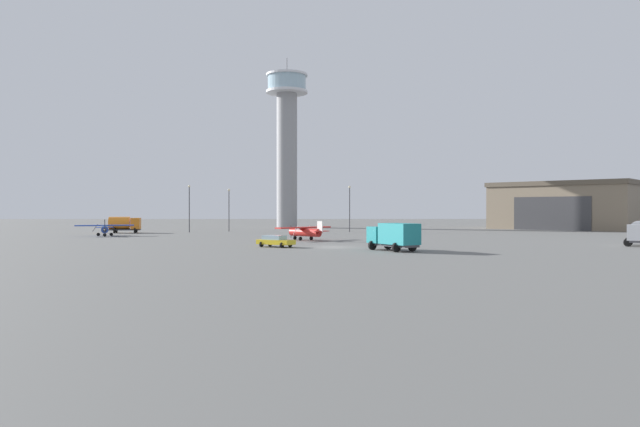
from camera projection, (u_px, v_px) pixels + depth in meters
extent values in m
plane|color=#60605E|center=(333.00, 247.00, 67.26)|extent=(400.00, 400.00, 0.00)
cylinder|color=gray|center=(287.00, 160.00, 140.97)|extent=(5.03, 5.03, 32.96)
cylinder|color=silver|center=(287.00, 92.00, 140.85)|extent=(10.18, 10.18, 0.60)
cylinder|color=#99B7C6|center=(287.00, 84.00, 140.83)|extent=(9.36, 9.36, 3.57)
cylinder|color=silver|center=(287.00, 75.00, 140.82)|extent=(10.18, 10.18, 0.50)
cylinder|color=#38383D|center=(287.00, 66.00, 140.81)|extent=(0.16, 0.16, 4.00)
cube|color=#7A6B56|center=(566.00, 208.00, 128.29)|extent=(34.01, 33.23, 9.49)
cube|color=brown|center=(566.00, 185.00, 128.25)|extent=(34.86, 34.08, 1.00)
cube|color=#38383A|center=(551.00, 214.00, 121.34)|extent=(12.04, 10.89, 7.12)
cylinder|color=#2847A8|center=(105.00, 229.00, 95.02)|extent=(2.99, 5.77, 1.14)
cone|color=#38383D|center=(105.00, 230.00, 92.13)|extent=(1.03, 1.04, 0.80)
cube|color=#38383D|center=(105.00, 230.00, 92.13)|extent=(0.10, 0.08, 1.74)
cube|color=#2847A8|center=(105.00, 225.00, 94.76)|extent=(9.10, 4.37, 0.18)
cylinder|color=black|center=(95.00, 228.00, 94.25)|extent=(0.87, 0.37, 1.24)
cylinder|color=black|center=(114.00, 228.00, 95.27)|extent=(0.87, 0.37, 1.24)
cube|color=#99B7C6|center=(105.00, 228.00, 93.99)|extent=(1.20, 1.26, 0.64)
cone|color=#2847A8|center=(105.00, 228.00, 97.90)|extent=(1.23, 1.50, 0.85)
cube|color=black|center=(105.00, 224.00, 97.90)|extent=(0.44, 0.99, 1.56)
cube|color=#2847A8|center=(105.00, 227.00, 97.90)|extent=(2.87, 1.70, 0.09)
cylinder|color=black|center=(105.00, 235.00, 92.96)|extent=(0.57, 0.33, 0.55)
cylinder|color=black|center=(98.00, 234.00, 94.84)|extent=(0.57, 0.33, 0.55)
cylinder|color=black|center=(111.00, 234.00, 95.55)|extent=(0.57, 0.33, 0.55)
cylinder|color=red|center=(305.00, 232.00, 81.99)|extent=(4.77, 5.17, 1.17)
cone|color=#38383D|center=(291.00, 232.00, 84.32)|extent=(1.17, 1.18, 0.82)
cube|color=#38383D|center=(291.00, 232.00, 84.32)|extent=(0.11, 0.10, 1.79)
cube|color=red|center=(304.00, 228.00, 82.19)|extent=(7.98, 7.30, 0.19)
cylinder|color=white|center=(312.00, 230.00, 83.21)|extent=(0.74, 0.67, 1.28)
cylinder|color=white|center=(296.00, 230.00, 81.18)|extent=(0.74, 0.67, 1.28)
cube|color=#99B7C6|center=(300.00, 230.00, 82.82)|extent=(1.39, 1.39, 0.66)
cone|color=red|center=(320.00, 232.00, 79.65)|extent=(1.53, 1.57, 0.88)
cube|color=white|center=(320.00, 227.00, 79.64)|extent=(0.77, 0.85, 1.60)
cube|color=red|center=(320.00, 231.00, 79.65)|extent=(2.67, 2.51, 0.09)
cylinder|color=black|center=(295.00, 238.00, 83.66)|extent=(0.53, 0.49, 0.56)
cylinder|color=black|center=(311.00, 238.00, 82.55)|extent=(0.53, 0.49, 0.56)
cylinder|color=black|center=(300.00, 239.00, 81.15)|extent=(0.53, 0.49, 0.56)
cube|color=#38383D|center=(639.00, 241.00, 69.35)|extent=(4.48, 5.73, 0.24)
cube|color=#B7BABF|center=(638.00, 233.00, 67.62)|extent=(2.84, 2.55, 1.88)
cube|color=#99B7C6|center=(638.00, 230.00, 67.00)|extent=(1.77, 1.11, 0.94)
cylinder|color=#B7BABF|center=(639.00, 230.00, 70.14)|extent=(3.84, 4.33, 2.26)
cylinder|color=black|center=(628.00, 242.00, 68.21)|extent=(1.00, 0.75, 1.00)
cylinder|color=black|center=(629.00, 241.00, 71.33)|extent=(1.00, 0.75, 1.00)
cube|color=#38383D|center=(125.00, 230.00, 107.78)|extent=(5.85, 2.80, 0.24)
cube|color=orange|center=(136.00, 223.00, 108.11)|extent=(1.93, 2.65, 2.08)
cube|color=#99B7C6|center=(140.00, 221.00, 108.24)|extent=(0.40, 2.06, 1.04)
cylinder|color=orange|center=(120.00, 223.00, 107.61)|extent=(4.06, 2.86, 2.30)
cylinder|color=black|center=(137.00, 230.00, 109.19)|extent=(0.43, 1.03, 1.00)
cylinder|color=black|center=(135.00, 230.00, 107.03)|extent=(0.43, 1.03, 1.00)
cylinder|color=black|center=(117.00, 230.00, 108.57)|extent=(0.43, 1.03, 1.00)
cylinder|color=black|center=(114.00, 231.00, 106.41)|extent=(0.43, 1.03, 1.00)
cube|color=#38383D|center=(393.00, 245.00, 61.27)|extent=(4.86, 6.44, 0.24)
cube|color=teal|center=(380.00, 235.00, 63.22)|extent=(2.96, 2.74, 1.79)
cube|color=#99B7C6|center=(375.00, 231.00, 63.93)|extent=(1.79, 1.10, 0.89)
cube|color=teal|center=(399.00, 234.00, 60.38)|extent=(4.22, 4.89, 2.21)
cylinder|color=black|center=(372.00, 245.00, 62.62)|extent=(1.00, 0.74, 1.00)
cylinder|color=black|center=(388.00, 245.00, 63.73)|extent=(1.00, 0.74, 1.00)
cylinder|color=black|center=(396.00, 247.00, 59.09)|extent=(1.00, 0.74, 1.00)
cylinder|color=black|center=(412.00, 247.00, 60.20)|extent=(1.00, 0.74, 1.00)
cube|color=gold|center=(276.00, 242.00, 67.15)|extent=(4.73, 3.94, 0.55)
cube|color=#99B7C6|center=(274.00, 238.00, 67.27)|extent=(2.98, 2.73, 0.50)
cylinder|color=black|center=(290.00, 244.00, 67.09)|extent=(0.49, 0.63, 0.64)
cylinder|color=black|center=(282.00, 245.00, 65.67)|extent=(0.49, 0.63, 0.64)
cylinder|color=black|center=(270.00, 244.00, 68.64)|extent=(0.49, 0.63, 0.64)
cylinder|color=black|center=(261.00, 244.00, 67.22)|extent=(0.49, 0.63, 0.64)
cylinder|color=#38383D|center=(350.00, 210.00, 112.44)|extent=(0.18, 0.18, 8.62)
sphere|color=#F9E5B2|center=(350.00, 187.00, 112.41)|extent=(0.44, 0.44, 0.44)
cylinder|color=#38383D|center=(189.00, 210.00, 110.88)|extent=(0.18, 0.18, 8.68)
sphere|color=#F9E5B2|center=(189.00, 186.00, 110.85)|extent=(0.44, 0.44, 0.44)
cylinder|color=#38383D|center=(229.00, 211.00, 115.49)|extent=(0.18, 0.18, 8.13)
sphere|color=#F9E5B2|center=(229.00, 190.00, 115.46)|extent=(0.44, 0.44, 0.44)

